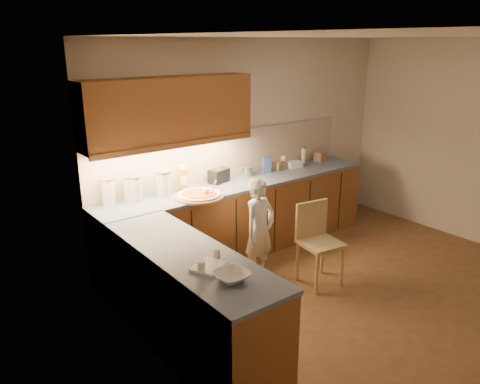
{
  "coord_description": "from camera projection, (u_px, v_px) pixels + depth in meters",
  "views": [
    {
      "loc": [
        -3.73,
        -2.61,
        2.56
      ],
      "look_at": [
        -0.8,
        1.2,
        1.0
      ],
      "focal_mm": 35.0,
      "sensor_mm": 36.0,
      "label": 1
    }
  ],
  "objects": [
    {
      "name": "upper_cabinets",
      "position": [
        169.0,
        111.0,
        4.98
      ],
      "size": [
        1.95,
        0.36,
        0.73
      ],
      "color": "brown",
      "rests_on": "ground"
    },
    {
      "name": "wooden_chair",
      "position": [
        317.0,
        237.0,
        5.08
      ],
      "size": [
        0.46,
        0.46,
        0.9
      ],
      "rotation": [
        0.0,
        0.0,
        -0.16
      ],
      "color": "tan",
      "rests_on": "ground"
    },
    {
      "name": "canister_b",
      "position": [
        131.0,
        188.0,
        4.97
      ],
      "size": [
        0.16,
        0.16,
        0.29
      ],
      "rotation": [
        0.0,
        0.0,
        0.07
      ],
      "color": "beige",
      "rests_on": "l_counter"
    },
    {
      "name": "canister_a",
      "position": [
        108.0,
        191.0,
        4.85
      ],
      "size": [
        0.15,
        0.15,
        0.29
      ],
      "rotation": [
        0.0,
        0.0,
        -0.37
      ],
      "color": "silver",
      "rests_on": "l_counter"
    },
    {
      "name": "spice_jar_b",
      "position": [
        217.0,
        253.0,
        3.7
      ],
      "size": [
        0.07,
        0.07,
        0.07
      ],
      "primitive_type": "cylinder",
      "rotation": [
        0.0,
        0.0,
        -0.28
      ],
      "color": "silver",
      "rests_on": "l_counter"
    },
    {
      "name": "spice_jar_a",
      "position": [
        201.0,
        266.0,
        3.47
      ],
      "size": [
        0.08,
        0.08,
        0.08
      ],
      "primitive_type": "cylinder",
      "rotation": [
        0.0,
        0.0,
        -0.27
      ],
      "color": "silver",
      "rests_on": "l_counter"
    },
    {
      "name": "white_bottle",
      "position": [
        284.0,
        162.0,
        6.31
      ],
      "size": [
        0.07,
        0.07,
        0.16
      ],
      "primitive_type": "cube",
      "rotation": [
        0.0,
        0.0,
        0.35
      ],
      "color": "white",
      "rests_on": "l_counter"
    },
    {
      "name": "flat_pack",
      "position": [
        294.0,
        164.0,
        6.34
      ],
      "size": [
        0.22,
        0.18,
        0.08
      ],
      "primitive_type": "cube",
      "rotation": [
        0.0,
        0.0,
        -0.19
      ],
      "color": "white",
      "rests_on": "l_counter"
    },
    {
      "name": "dough_cloth",
      "position": [
        209.0,
        266.0,
        3.55
      ],
      "size": [
        0.31,
        0.28,
        0.02
      ],
      "primitive_type": "cube",
      "rotation": [
        0.0,
        0.0,
        0.43
      ],
      "color": "white",
      "rests_on": "l_counter"
    },
    {
      "name": "canister_c",
      "position": [
        135.0,
        188.0,
        4.96
      ],
      "size": [
        0.15,
        0.15,
        0.28
      ],
      "rotation": [
        0.0,
        0.0,
        0.33
      ],
      "color": "silver",
      "rests_on": "l_counter"
    },
    {
      "name": "card_box_b",
      "position": [
        320.0,
        156.0,
        6.67
      ],
      "size": [
        0.18,
        0.15,
        0.13
      ],
      "primitive_type": "cube",
      "rotation": [
        0.0,
        0.0,
        0.17
      ],
      "color": "#9C7254",
      "rests_on": "l_counter"
    },
    {
      "name": "mixing_bowl",
      "position": [
        231.0,
        276.0,
        3.35
      ],
      "size": [
        0.26,
        0.26,
        0.06
      ],
      "primitive_type": "imported",
      "rotation": [
        0.0,
        0.0,
        0.03
      ],
      "color": "white",
      "rests_on": "l_counter"
    },
    {
      "name": "pizza_on_board",
      "position": [
        200.0,
        195.0,
        5.13
      ],
      "size": [
        0.54,
        0.54,
        0.22
      ],
      "rotation": [
        0.0,
        0.0,
        0.42
      ],
      "color": "tan",
      "rests_on": "l_counter"
    },
    {
      "name": "tall_jar",
      "position": [
        303.0,
        155.0,
        6.53
      ],
      "size": [
        0.07,
        0.07,
        0.22
      ],
      "rotation": [
        0.0,
        0.0,
        0.43
      ],
      "color": "white",
      "rests_on": "l_counter"
    },
    {
      "name": "blue_box",
      "position": [
        267.0,
        165.0,
        6.07
      ],
      "size": [
        0.12,
        0.1,
        0.21
      ],
      "primitive_type": "cube",
      "rotation": [
        0.0,
        0.0,
        -0.33
      ],
      "color": "#3856A8",
      "rests_on": "l_counter"
    },
    {
      "name": "steel_pot",
      "position": [
        246.0,
        171.0,
        5.93
      ],
      "size": [
        0.16,
        0.16,
        0.12
      ],
      "color": "silver",
      "rests_on": "l_counter"
    },
    {
      "name": "room",
      "position": [
        385.0,
        139.0,
        4.4
      ],
      "size": [
        4.54,
        4.5,
        2.62
      ],
      "color": "brown",
      "rests_on": "ground"
    },
    {
      "name": "toaster",
      "position": [
        219.0,
        176.0,
        5.65
      ],
      "size": [
        0.29,
        0.21,
        0.17
      ],
      "rotation": [
        0.0,
        0.0,
        0.27
      ],
      "color": "black",
      "rests_on": "l_counter"
    },
    {
      "name": "child",
      "position": [
        259.0,
        231.0,
        5.1
      ],
      "size": [
        0.47,
        0.35,
        1.17
      ],
      "primitive_type": "imported",
      "rotation": [
        0.0,
        0.0,
        0.17
      ],
      "color": "silver",
      "rests_on": "ground"
    },
    {
      "name": "backsplash",
      "position": [
        229.0,
        154.0,
        5.82
      ],
      "size": [
        3.75,
        0.02,
        0.58
      ],
      "primitive_type": "cube",
      "color": "beige",
      "rests_on": "l_counter"
    },
    {
      "name": "canister_d",
      "position": [
        163.0,
        183.0,
        5.16
      ],
      "size": [
        0.17,
        0.17,
        0.28
      ],
      "rotation": [
        0.0,
        0.0,
        0.11
      ],
      "color": "silver",
      "rests_on": "l_counter"
    },
    {
      "name": "l_counter",
      "position": [
        229.0,
        239.0,
        5.18
      ],
      "size": [
        3.77,
        2.62,
        0.92
      ],
      "color": "brown",
      "rests_on": "ground"
    },
    {
      "name": "oil_jug",
      "position": [
        182.0,
        179.0,
        5.32
      ],
      "size": [
        0.12,
        0.1,
        0.3
      ],
      "rotation": [
        0.0,
        0.0,
        -0.32
      ],
      "color": "#B68D24",
      "rests_on": "l_counter"
    },
    {
      "name": "card_box_a",
      "position": [
        278.0,
        165.0,
        6.23
      ],
      "size": [
        0.18,
        0.14,
        0.11
      ],
      "primitive_type": "cube",
      "rotation": [
        0.0,
        0.0,
        0.23
      ],
      "color": "tan",
      "rests_on": "l_counter"
    }
  ]
}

